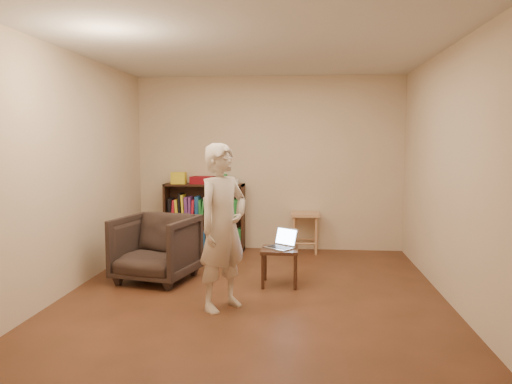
# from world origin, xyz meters

# --- Properties ---
(floor) EXTENTS (4.50, 4.50, 0.00)m
(floor) POSITION_xyz_m (0.00, 0.00, 0.00)
(floor) COLOR #402514
(floor) RESTS_ON ground
(ceiling) EXTENTS (4.50, 4.50, 0.00)m
(ceiling) POSITION_xyz_m (0.00, 0.00, 2.60)
(ceiling) COLOR silver
(ceiling) RESTS_ON wall_back
(wall_back) EXTENTS (4.00, 0.00, 4.00)m
(wall_back) POSITION_xyz_m (0.00, 2.25, 1.30)
(wall_back) COLOR beige
(wall_back) RESTS_ON floor
(wall_left) EXTENTS (0.00, 4.50, 4.50)m
(wall_left) POSITION_xyz_m (-2.00, 0.00, 1.30)
(wall_left) COLOR beige
(wall_left) RESTS_ON floor
(wall_right) EXTENTS (0.00, 4.50, 4.50)m
(wall_right) POSITION_xyz_m (2.00, 0.00, 1.30)
(wall_right) COLOR beige
(wall_right) RESTS_ON floor
(bookshelf) EXTENTS (1.20, 0.30, 1.00)m
(bookshelf) POSITION_xyz_m (-0.96, 2.09, 0.44)
(bookshelf) COLOR black
(bookshelf) RESTS_ON floor
(box_yellow) EXTENTS (0.21, 0.16, 0.17)m
(box_yellow) POSITION_xyz_m (-1.34, 2.05, 1.09)
(box_yellow) COLOR yellow
(box_yellow) RESTS_ON bookshelf
(red_cloth) EXTENTS (0.37, 0.30, 0.11)m
(red_cloth) POSITION_xyz_m (-0.99, 2.10, 1.06)
(red_cloth) COLOR maroon
(red_cloth) RESTS_ON bookshelf
(box_green) EXTENTS (0.15, 0.15, 0.15)m
(box_green) POSITION_xyz_m (-0.69, 2.10, 1.07)
(box_green) COLOR #217C35
(box_green) RESTS_ON bookshelf
(box_white) EXTENTS (0.09, 0.09, 0.07)m
(box_white) POSITION_xyz_m (-0.48, 2.07, 1.04)
(box_white) COLOR silver
(box_white) RESTS_ON bookshelf
(stool) EXTENTS (0.41, 0.41, 0.59)m
(stool) POSITION_xyz_m (0.55, 2.03, 0.48)
(stool) COLOR tan
(stool) RESTS_ON floor
(armchair) EXTENTS (1.00, 1.02, 0.77)m
(armchair) POSITION_xyz_m (-1.19, 0.35, 0.39)
(armchair) COLOR #2D241E
(armchair) RESTS_ON floor
(side_table) EXTENTS (0.41, 0.41, 0.42)m
(side_table) POSITION_xyz_m (0.26, 0.30, 0.35)
(side_table) COLOR black
(side_table) RESTS_ON floor
(laptop) EXTENTS (0.41, 0.40, 0.22)m
(laptop) POSITION_xyz_m (0.28, 0.33, 0.48)
(laptop) COLOR #A5A5AA
(laptop) RESTS_ON side_table
(person) EXTENTS (0.66, 0.70, 1.61)m
(person) POSITION_xyz_m (-0.26, -0.55, 0.81)
(person) COLOR beige
(person) RESTS_ON floor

